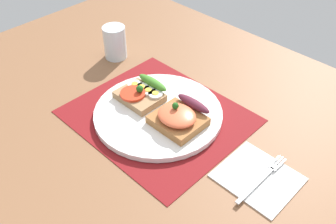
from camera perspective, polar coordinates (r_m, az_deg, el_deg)
name	(u,v)px	position (r cm, az deg, el deg)	size (l,w,h in cm)	color
ground_plane	(158,122)	(84.11, -1.46, -1.48)	(120.00, 90.00, 3.20)	brown
placemat	(158,116)	(82.95, -1.48, -0.58)	(36.13, 31.17, 0.30)	maroon
plate	(158,113)	(82.44, -1.49, -0.17)	(27.94, 27.94, 1.24)	white
sandwich_egg_tomato	(141,93)	(84.94, -4.03, 2.87)	(9.76, 9.30, 3.81)	#A37B52
sandwich_salmon	(179,117)	(77.86, 1.66, -0.74)	(10.11, 10.49, 5.10)	#A16838
napkin	(258,177)	(72.62, 13.38, -9.47)	(13.86, 12.32, 0.60)	white
fork	(263,178)	(72.11, 14.07, -9.54)	(1.62, 14.73, 0.32)	#B7B7BC
drinking_glass	(115,42)	(101.34, -8.00, 10.35)	(5.87, 5.87, 8.68)	silver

